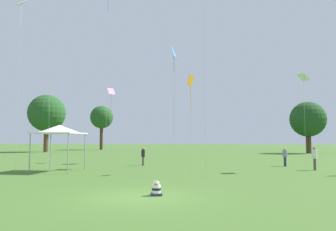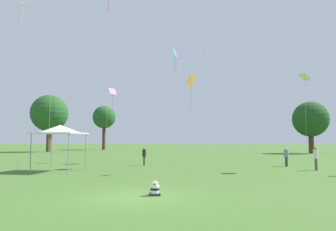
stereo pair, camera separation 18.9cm
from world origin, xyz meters
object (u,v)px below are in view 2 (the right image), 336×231
at_px(person_standing_2, 144,155).
at_px(kite_6, 176,57).
at_px(kite_0, 112,94).
at_px(distant_tree_2, 310,119).
at_px(canopy_tent, 60,130).
at_px(kite_9, 191,85).
at_px(person_standing_4, 286,155).
at_px(distant_tree_1, 104,118).
at_px(distant_tree_0, 49,113).
at_px(seated_toddler, 155,190).
at_px(kite_1, 174,56).
at_px(kite_7, 305,81).
at_px(person_standing_0, 316,156).
at_px(kite_4, 22,14).

bearing_deg(person_standing_2, kite_6, 17.13).
height_order(kite_0, distant_tree_2, distant_tree_2).
xyz_separation_m(canopy_tent, kite_9, (9.19, 0.26, 2.99)).
height_order(person_standing_4, kite_0, kite_0).
distance_m(person_standing_4, kite_6, 14.17).
height_order(canopy_tent, kite_6, kite_6).
height_order(distant_tree_1, distant_tree_2, distant_tree_1).
xyz_separation_m(canopy_tent, distant_tree_0, (-19.15, 33.70, 4.05)).
height_order(person_standing_2, distant_tree_2, distant_tree_2).
relative_size(seated_toddler, kite_6, 0.05).
bearing_deg(distant_tree_0, person_standing_4, -37.11).
bearing_deg(kite_1, person_standing_2, 120.20).
bearing_deg(seated_toddler, canopy_tent, 121.10).
bearing_deg(kite_7, person_standing_4, 30.75).
bearing_deg(kite_0, distant_tree_0, 123.88).
relative_size(kite_0, distant_tree_1, 0.76).
height_order(kite_6, distant_tree_0, kite_6).
relative_size(person_standing_0, kite_1, 0.17).
distance_m(kite_6, distant_tree_1, 42.64).
distance_m(person_standing_0, distant_tree_2, 31.88).
relative_size(kite_1, kite_7, 1.42).
xyz_separation_m(kite_4, kite_6, (9.86, 10.95, -0.76)).
bearing_deg(distant_tree_1, kite_1, -63.64).
distance_m(kite_4, kite_7, 20.94).
bearing_deg(kite_6, kite_1, -124.37).
bearing_deg(person_standing_0, kite_1, 6.26).
distance_m(kite_0, distant_tree_2, 35.03).
relative_size(seated_toddler, kite_1, 0.06).
bearing_deg(kite_7, canopy_tent, 121.09).
height_order(kite_7, distant_tree_0, distant_tree_0).
relative_size(kite_4, distant_tree_1, 1.26).
relative_size(person_standing_0, canopy_tent, 0.53).
distance_m(person_standing_0, kite_0, 19.30).
height_order(seated_toddler, kite_0, kite_0).
height_order(person_standing_4, distant_tree_0, distant_tree_0).
distance_m(kite_7, distant_tree_2, 32.36).
height_order(canopy_tent, distant_tree_0, distant_tree_0).
bearing_deg(kite_7, person_standing_2, 98.07).
bearing_deg(kite_1, canopy_tent, 172.76).
height_order(seated_toddler, kite_9, kite_9).
bearing_deg(distant_tree_2, kite_9, -116.34).
bearing_deg(distant_tree_1, canopy_tent, -73.89).
height_order(canopy_tent, kite_1, kite_1).
distance_m(kite_0, kite_9, 12.82).
xyz_separation_m(person_standing_2, kite_1, (2.73, -0.96, 8.20)).
bearing_deg(kite_6, distant_tree_1, 78.97).
bearing_deg(person_standing_4, kite_4, -138.40).
height_order(kite_4, kite_9, kite_4).
bearing_deg(kite_7, kite_1, 99.72).
relative_size(kite_1, distant_tree_1, 1.02).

